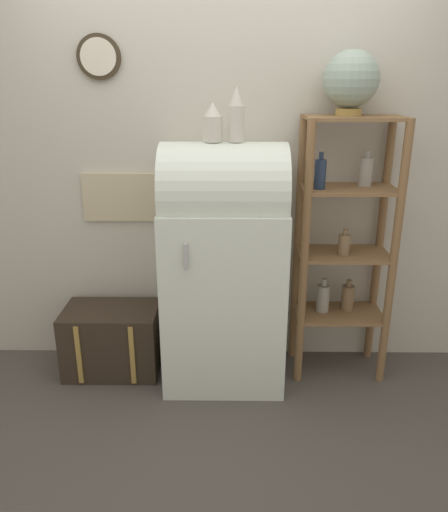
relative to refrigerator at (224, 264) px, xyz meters
name	(u,v)px	position (x,y,z in m)	size (l,w,h in m)	color
ground_plane	(223,398)	(0.00, -0.26, -0.77)	(12.00, 12.00, 0.00)	#4C4742
wall_back	(224,160)	(0.00, 0.31, 0.58)	(7.00, 0.09, 2.70)	beige
refrigerator	(224,264)	(0.00, 0.00, 0.00)	(0.73, 0.61, 1.50)	silver
suitcase_trunk	(113,340)	(-0.73, 0.06, -0.55)	(0.60, 0.40, 0.44)	#33281E
shelf_unit	(344,239)	(0.74, 0.10, 0.13)	(0.58, 0.35, 1.64)	olive
globe	(351,80)	(0.71, 0.12, 1.05)	(0.31, 0.31, 0.35)	#AD8942
vase_left	(213,124)	(-0.06, 0.00, 0.83)	(0.11, 0.11, 0.21)	beige
vase_center	(236,116)	(0.07, 0.00, 0.87)	(0.09, 0.09, 0.30)	beige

